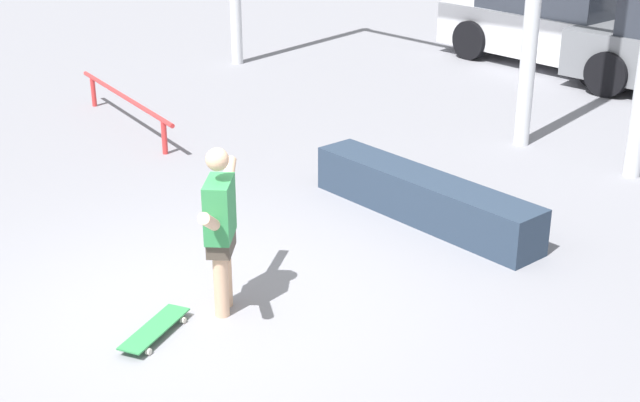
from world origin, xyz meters
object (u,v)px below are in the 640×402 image
object	(u,v)px
grind_box	(423,197)
grind_rail	(125,101)
skateboarder	(220,225)
parked_car_white	(559,24)
skateboard	(155,329)

from	to	relation	value
grind_box	grind_rail	xyz separation A→B (m)	(-4.87, -0.64, 0.14)
skateboarder	parked_car_white	distance (m)	10.11
skateboard	grind_rail	distance (m)	5.71
skateboard	grind_box	world-z (taller)	grind_box
skateboarder	grind_box	size ratio (longest dim) A/B	0.52
grind_box	parked_car_white	xyz separation A→B (m)	(-2.96, 6.89, 0.47)
grind_rail	parked_car_white	xyz separation A→B (m)	(1.91, 7.53, 0.33)
grind_box	grind_rail	bearing A→B (deg)	-172.47
skateboarder	grind_box	distance (m)	2.79
grind_rail	skateboard	bearing A→B (deg)	-28.95
grind_rail	parked_car_white	size ratio (longest dim) A/B	0.73
skateboard	grind_box	xyz separation A→B (m)	(-0.12, 3.40, 0.18)
grind_box	grind_rail	distance (m)	4.92
skateboard	parked_car_white	size ratio (longest dim) A/B	0.19
skateboarder	grind_rail	distance (m)	5.46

